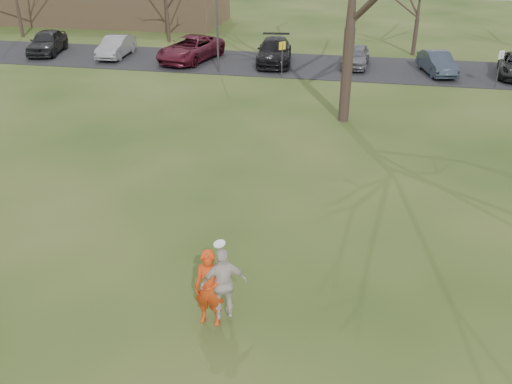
{
  "coord_description": "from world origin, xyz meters",
  "views": [
    {
      "loc": [
        2.68,
        -9.55,
        8.52
      ],
      "look_at": [
        0.0,
        4.0,
        1.5
      ],
      "focal_mm": 38.09,
      "sensor_mm": 36.0,
      "label": 1
    }
  ],
  "objects_px": {
    "car_2": "(191,49)",
    "car_5": "(437,63)",
    "car_1": "(116,46)",
    "player_defender": "(209,288)",
    "car_0": "(47,42)",
    "catching_play": "(224,284)",
    "car_3": "(274,51)",
    "car_4": "(356,56)",
    "lamp_post": "(217,4)"
  },
  "relations": [
    {
      "from": "player_defender",
      "to": "car_4",
      "type": "bearing_deg",
      "value": 86.33
    },
    {
      "from": "car_1",
      "to": "car_5",
      "type": "relative_size",
      "value": 1.05
    },
    {
      "from": "player_defender",
      "to": "car_1",
      "type": "relative_size",
      "value": 0.47
    },
    {
      "from": "car_0",
      "to": "player_defender",
      "type": "bearing_deg",
      "value": -65.92
    },
    {
      "from": "player_defender",
      "to": "catching_play",
      "type": "bearing_deg",
      "value": 13.82
    },
    {
      "from": "player_defender",
      "to": "catching_play",
      "type": "distance_m",
      "value": 0.36
    },
    {
      "from": "car_1",
      "to": "car_5",
      "type": "bearing_deg",
      "value": -4.3
    },
    {
      "from": "car_2",
      "to": "car_4",
      "type": "bearing_deg",
      "value": 15.5
    },
    {
      "from": "car_3",
      "to": "player_defender",
      "type": "bearing_deg",
      "value": -90.67
    },
    {
      "from": "car_2",
      "to": "car_5",
      "type": "distance_m",
      "value": 15.54
    },
    {
      "from": "catching_play",
      "to": "lamp_post",
      "type": "bearing_deg",
      "value": 105.07
    },
    {
      "from": "catching_play",
      "to": "car_0",
      "type": "bearing_deg",
      "value": 127.22
    },
    {
      "from": "lamp_post",
      "to": "car_3",
      "type": "bearing_deg",
      "value": 41.39
    },
    {
      "from": "car_2",
      "to": "car_4",
      "type": "xyz_separation_m",
      "value": [
        10.68,
        0.47,
        -0.11
      ]
    },
    {
      "from": "car_1",
      "to": "catching_play",
      "type": "height_order",
      "value": "catching_play"
    },
    {
      "from": "car_3",
      "to": "catching_play",
      "type": "bearing_deg",
      "value": -89.92
    },
    {
      "from": "player_defender",
      "to": "lamp_post",
      "type": "relative_size",
      "value": 0.31
    },
    {
      "from": "car_2",
      "to": "car_5",
      "type": "bearing_deg",
      "value": 11.66
    },
    {
      "from": "player_defender",
      "to": "car_0",
      "type": "height_order",
      "value": "player_defender"
    },
    {
      "from": "catching_play",
      "to": "car_2",
      "type": "bearing_deg",
      "value": 108.99
    },
    {
      "from": "car_4",
      "to": "lamp_post",
      "type": "distance_m",
      "value": 9.26
    },
    {
      "from": "car_0",
      "to": "car_3",
      "type": "height_order",
      "value": "car_0"
    },
    {
      "from": "car_0",
      "to": "car_1",
      "type": "relative_size",
      "value": 1.11
    },
    {
      "from": "car_2",
      "to": "car_5",
      "type": "relative_size",
      "value": 1.41
    },
    {
      "from": "car_1",
      "to": "car_2",
      "type": "height_order",
      "value": "car_2"
    },
    {
      "from": "car_1",
      "to": "lamp_post",
      "type": "bearing_deg",
      "value": -20.36
    },
    {
      "from": "player_defender",
      "to": "car_5",
      "type": "height_order",
      "value": "player_defender"
    },
    {
      "from": "car_3",
      "to": "car_5",
      "type": "distance_m",
      "value": 10.06
    },
    {
      "from": "player_defender",
      "to": "catching_play",
      "type": "height_order",
      "value": "catching_play"
    },
    {
      "from": "car_0",
      "to": "car_3",
      "type": "xyz_separation_m",
      "value": [
        15.87,
        0.21,
        -0.02
      ]
    },
    {
      "from": "car_2",
      "to": "catching_play",
      "type": "bearing_deg",
      "value": -58.04
    },
    {
      "from": "car_1",
      "to": "catching_play",
      "type": "relative_size",
      "value": 2.1
    },
    {
      "from": "player_defender",
      "to": "car_2",
      "type": "relative_size",
      "value": 0.35
    },
    {
      "from": "car_4",
      "to": "lamp_post",
      "type": "bearing_deg",
      "value": -157.38
    },
    {
      "from": "car_4",
      "to": "catching_play",
      "type": "relative_size",
      "value": 1.97
    },
    {
      "from": "car_3",
      "to": "car_4",
      "type": "height_order",
      "value": "car_3"
    },
    {
      "from": "lamp_post",
      "to": "catching_play",
      "type": "bearing_deg",
      "value": -74.93
    },
    {
      "from": "car_0",
      "to": "catching_play",
      "type": "distance_m",
      "value": 31.18
    },
    {
      "from": "player_defender",
      "to": "car_3",
      "type": "height_order",
      "value": "player_defender"
    },
    {
      "from": "car_5",
      "to": "catching_play",
      "type": "bearing_deg",
      "value": -120.01
    },
    {
      "from": "car_4",
      "to": "car_3",
      "type": "bearing_deg",
      "value": -174.82
    },
    {
      "from": "car_2",
      "to": "catching_play",
      "type": "relative_size",
      "value": 2.82
    },
    {
      "from": "car_2",
      "to": "catching_play",
      "type": "distance_m",
      "value": 26.11
    },
    {
      "from": "catching_play",
      "to": "car_1",
      "type": "bearing_deg",
      "value": 119.06
    },
    {
      "from": "car_4",
      "to": "catching_play",
      "type": "height_order",
      "value": "catching_play"
    },
    {
      "from": "car_3",
      "to": "lamp_post",
      "type": "bearing_deg",
      "value": -145.34
    },
    {
      "from": "car_3",
      "to": "car_5",
      "type": "bearing_deg",
      "value": -10.74
    },
    {
      "from": "car_4",
      "to": "car_2",
      "type": "bearing_deg",
      "value": -173.66
    },
    {
      "from": "player_defender",
      "to": "catching_play",
      "type": "relative_size",
      "value": 0.99
    },
    {
      "from": "player_defender",
      "to": "car_0",
      "type": "relative_size",
      "value": 0.42
    }
  ]
}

